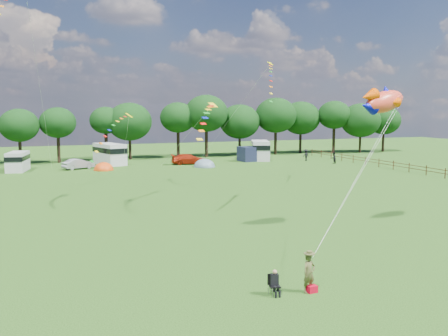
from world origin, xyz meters
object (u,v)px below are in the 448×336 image
object	(u,v)px
kite_flyer	(309,273)
fish_kite	(382,101)
car_c	(189,159)
tent_orange	(104,170)
car_b	(78,164)
campervan_d	(260,150)
tent_greyblue	(204,167)
camp_chair	(274,280)
campervan_b	(18,161)
walker_b	(306,155)
campervan_c	(110,153)
walker_a	(334,158)

from	to	relation	value
kite_flyer	fish_kite	xyz separation A→B (m)	(10.40, 8.93, 7.62)
car_c	tent_orange	distance (m)	12.79
car_b	campervan_d	xyz separation A→B (m)	(27.69, 2.59, 0.92)
car_b	fish_kite	world-z (taller)	fish_kite
campervan_d	tent_orange	xyz separation A→B (m)	(-24.68, -4.95, -1.59)
tent_greyblue	campervan_d	bearing A→B (deg)	28.85
car_c	camp_chair	size ratio (longest dim) A/B	4.33
tent_orange	tent_greyblue	size ratio (longest dim) A/B	0.87
car_c	tent_greyblue	bearing A→B (deg)	-158.08
campervan_b	campervan_d	bearing A→B (deg)	-76.57
kite_flyer	walker_b	xyz separation A→B (m)	(27.65, 48.99, 0.03)
car_c	campervan_d	xyz separation A→B (m)	(12.24, 2.08, 0.87)
camp_chair	walker_b	bearing A→B (deg)	72.13
campervan_c	campervan_d	bearing A→B (deg)	-110.94
tent_greyblue	fish_kite	size ratio (longest dim) A/B	0.80
car_c	kite_flyer	bearing A→B (deg)	177.16
walker_a	campervan_c	bearing A→B (deg)	-43.85
tent_greyblue	walker_a	xyz separation A→B (m)	(19.02, -2.58, 0.81)
campervan_b	camp_chair	world-z (taller)	campervan_b
fish_kite	walker_a	size ratio (longest dim) A/B	2.49
campervan_d	tent_orange	size ratio (longest dim) A/B	2.31
kite_flyer	fish_kite	bearing A→B (deg)	29.62
campervan_d	campervan_b	bearing A→B (deg)	113.26
walker_a	walker_b	world-z (taller)	walker_b
tent_greyblue	fish_kite	world-z (taller)	fish_kite
campervan_c	kite_flyer	bearing A→B (deg)	164.36
tent_greyblue	camp_chair	bearing A→B (deg)	-104.47
tent_greyblue	fish_kite	bearing A→B (deg)	-89.96
campervan_d	tent_greyblue	distance (m)	12.88
campervan_b	car_c	bearing A→B (deg)	-79.94
kite_flyer	walker_a	world-z (taller)	kite_flyer
tent_greyblue	car_c	bearing A→B (deg)	104.31
camp_chair	walker_a	xyz separation A→B (m)	(30.95, 43.68, 0.15)
campervan_c	kite_flyer	size ratio (longest dim) A/B	3.85
campervan_d	kite_flyer	world-z (taller)	campervan_d
kite_flyer	camp_chair	bearing A→B (deg)	160.37
car_b	camp_chair	distance (m)	50.05
campervan_c	camp_chair	size ratio (longest dim) A/B	5.83
tent_greyblue	walker_a	distance (m)	19.21
car_c	fish_kite	xyz separation A→B (m)	(1.07, -41.66, 7.74)
car_c	tent_greyblue	distance (m)	4.28
kite_flyer	camp_chair	world-z (taller)	kite_flyer
car_b	campervan_b	xyz separation A→B (m)	(-7.47, 0.50, 0.63)
car_c	camp_chair	distance (m)	51.51
tent_orange	walker_b	size ratio (longest dim) A/B	1.61
campervan_b	tent_greyblue	distance (m)	24.34
tent_greyblue	walker_b	world-z (taller)	walker_b
tent_orange	campervan_c	bearing A→B (deg)	75.63
campervan_b	walker_b	distance (m)	41.27
car_c	walker_a	distance (m)	21.14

